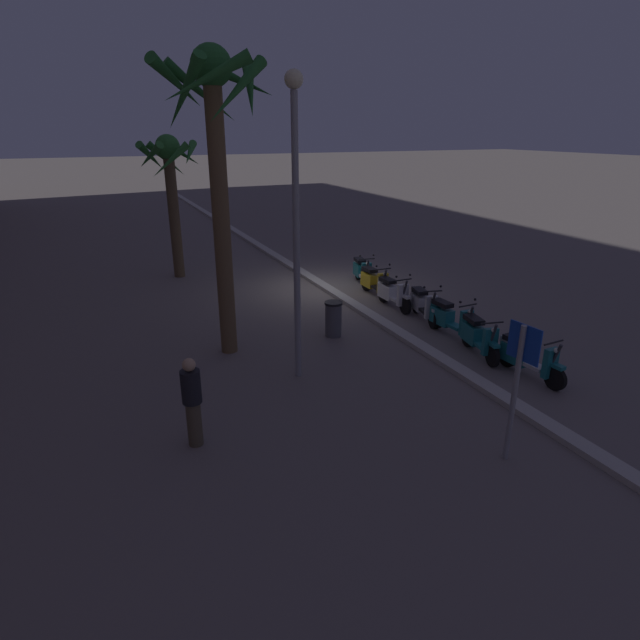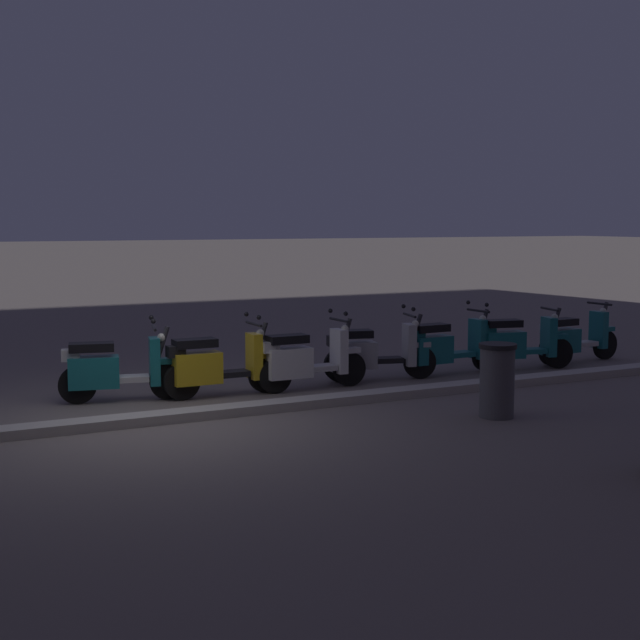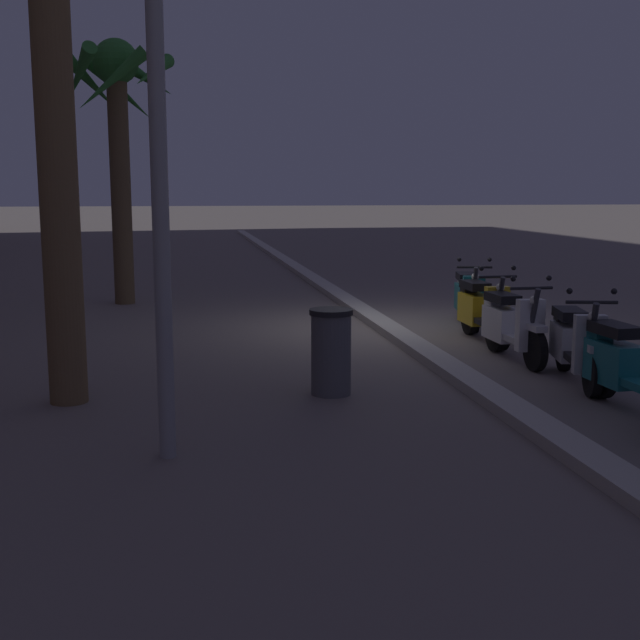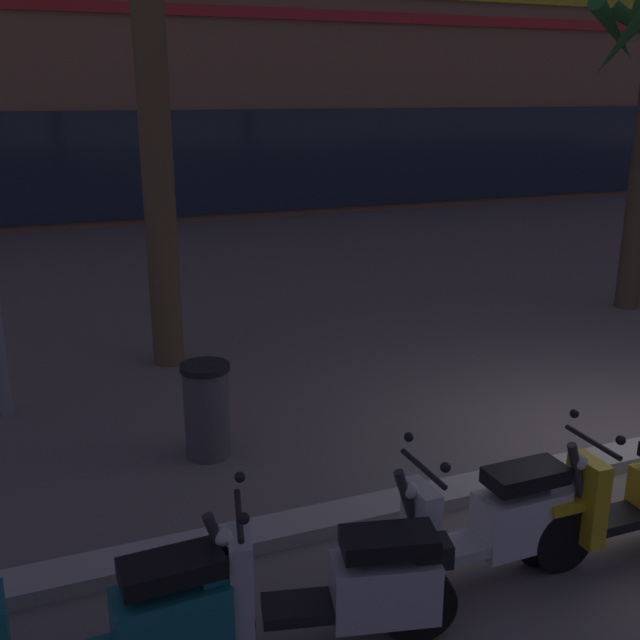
{
  "view_description": "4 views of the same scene",
  "coord_description": "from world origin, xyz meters",
  "px_view_note": "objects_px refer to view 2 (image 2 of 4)",
  "views": [
    {
      "loc": [
        -15.82,
        7.25,
        5.24
      ],
      "look_at": [
        -5.47,
        2.59,
        1.06
      ],
      "focal_mm": 29.24,
      "sensor_mm": 36.0,
      "label": 1
    },
    {
      "loc": [
        2.88,
        10.49,
        2.5
      ],
      "look_at": [
        -2.21,
        0.28,
        1.21
      ],
      "focal_mm": 49.53,
      "sensor_mm": 36.0,
      "label": 2
    },
    {
      "loc": [
        -12.64,
        3.21,
        2.24
      ],
      "look_at": [
        -5.37,
        1.93,
        1.04
      ],
      "focal_mm": 45.33,
      "sensor_mm": 36.0,
      "label": 3
    },
    {
      "loc": [
        -5.56,
        -5.1,
        3.44
      ],
      "look_at": [
        -2.73,
        2.01,
        1.12
      ],
      "focal_mm": 42.23,
      "sensor_mm": 36.0,
      "label": 4
    }
  ],
  "objects_px": {
    "scooter_teal_lead_nearest": "(446,347)",
    "scooter_yellow_mid_rear": "(215,365)",
    "scooter_teal_mid_centre": "(573,338)",
    "scooter_white_tail_end": "(304,360)",
    "scooter_teal_gap_after_mid": "(518,343)",
    "litter_bin": "(497,380)",
    "scooter_silver_far_back": "(372,353)",
    "scooter_teal_last_in_row": "(113,370)"
  },
  "relations": [
    {
      "from": "scooter_teal_lead_nearest",
      "to": "scooter_yellow_mid_rear",
      "type": "height_order",
      "value": "same"
    },
    {
      "from": "scooter_teal_mid_centre",
      "to": "scooter_white_tail_end",
      "type": "distance_m",
      "value": 5.36
    },
    {
      "from": "scooter_teal_lead_nearest",
      "to": "scooter_teal_gap_after_mid",
      "type": "bearing_deg",
      "value": 173.09
    },
    {
      "from": "scooter_teal_lead_nearest",
      "to": "litter_bin",
      "type": "xyz_separation_m",
      "value": [
        1.2,
        2.87,
        0.03
      ]
    },
    {
      "from": "scooter_yellow_mid_rear",
      "to": "litter_bin",
      "type": "relative_size",
      "value": 1.89
    },
    {
      "from": "scooter_teal_mid_centre",
      "to": "scooter_teal_lead_nearest",
      "type": "height_order",
      "value": "scooter_teal_lead_nearest"
    },
    {
      "from": "scooter_teal_mid_centre",
      "to": "scooter_white_tail_end",
      "type": "height_order",
      "value": "scooter_white_tail_end"
    },
    {
      "from": "scooter_teal_mid_centre",
      "to": "scooter_silver_far_back",
      "type": "height_order",
      "value": "scooter_silver_far_back"
    },
    {
      "from": "scooter_teal_mid_centre",
      "to": "litter_bin",
      "type": "distance_m",
      "value": 4.88
    },
    {
      "from": "scooter_silver_far_back",
      "to": "scooter_yellow_mid_rear",
      "type": "height_order",
      "value": "same"
    },
    {
      "from": "scooter_teal_mid_centre",
      "to": "scooter_yellow_mid_rear",
      "type": "relative_size",
      "value": 1.03
    },
    {
      "from": "scooter_silver_far_back",
      "to": "scooter_teal_last_in_row",
      "type": "xyz_separation_m",
      "value": [
        4.02,
        -0.17,
        0.01
      ]
    },
    {
      "from": "scooter_white_tail_end",
      "to": "scooter_teal_last_in_row",
      "type": "height_order",
      "value": "same"
    },
    {
      "from": "litter_bin",
      "to": "scooter_white_tail_end",
      "type": "bearing_deg",
      "value": -62.04
    },
    {
      "from": "scooter_white_tail_end",
      "to": "scooter_silver_far_back",
      "type": "bearing_deg",
      "value": -168.77
    },
    {
      "from": "scooter_teal_mid_centre",
      "to": "scooter_teal_gap_after_mid",
      "type": "xyz_separation_m",
      "value": [
        1.39,
        0.19,
        0.02
      ]
    },
    {
      "from": "scooter_teal_gap_after_mid",
      "to": "scooter_teal_lead_nearest",
      "type": "bearing_deg",
      "value": -6.91
    },
    {
      "from": "scooter_silver_far_back",
      "to": "scooter_teal_last_in_row",
      "type": "relative_size",
      "value": 1.04
    },
    {
      "from": "litter_bin",
      "to": "scooter_teal_mid_centre",
      "type": "bearing_deg",
      "value": -143.45
    },
    {
      "from": "scooter_white_tail_end",
      "to": "litter_bin",
      "type": "bearing_deg",
      "value": 117.96
    },
    {
      "from": "scooter_silver_far_back",
      "to": "scooter_yellow_mid_rear",
      "type": "bearing_deg",
      "value": 3.04
    },
    {
      "from": "scooter_teal_gap_after_mid",
      "to": "scooter_silver_far_back",
      "type": "bearing_deg",
      "value": -5.28
    },
    {
      "from": "scooter_teal_lead_nearest",
      "to": "scooter_white_tail_end",
      "type": "xyz_separation_m",
      "value": [
        2.63,
        0.17,
        -0.0
      ]
    },
    {
      "from": "scooter_yellow_mid_rear",
      "to": "scooter_silver_far_back",
      "type": "bearing_deg",
      "value": -176.96
    },
    {
      "from": "scooter_teal_gap_after_mid",
      "to": "scooter_white_tail_end",
      "type": "relative_size",
      "value": 0.98
    },
    {
      "from": "litter_bin",
      "to": "scooter_teal_gap_after_mid",
      "type": "bearing_deg",
      "value": -133.02
    },
    {
      "from": "scooter_teal_mid_centre",
      "to": "scooter_white_tail_end",
      "type": "bearing_deg",
      "value": 2.17
    },
    {
      "from": "scooter_teal_mid_centre",
      "to": "scooter_white_tail_end",
      "type": "relative_size",
      "value": 1.05
    },
    {
      "from": "scooter_teal_gap_after_mid",
      "to": "scooter_teal_last_in_row",
      "type": "bearing_deg",
      "value": -3.53
    },
    {
      "from": "scooter_teal_last_in_row",
      "to": "litter_bin",
      "type": "height_order",
      "value": "scooter_teal_last_in_row"
    },
    {
      "from": "scooter_teal_last_in_row",
      "to": "scooter_teal_gap_after_mid",
      "type": "bearing_deg",
      "value": 176.47
    },
    {
      "from": "scooter_silver_far_back",
      "to": "scooter_teal_last_in_row",
      "type": "bearing_deg",
      "value": -2.36
    },
    {
      "from": "scooter_teal_mid_centre",
      "to": "scooter_teal_gap_after_mid",
      "type": "distance_m",
      "value": 1.4
    },
    {
      "from": "scooter_teal_lead_nearest",
      "to": "litter_bin",
      "type": "height_order",
      "value": "scooter_teal_lead_nearest"
    },
    {
      "from": "scooter_teal_mid_centre",
      "to": "scooter_teal_lead_nearest",
      "type": "relative_size",
      "value": 0.99
    },
    {
      "from": "litter_bin",
      "to": "scooter_teal_last_in_row",
      "type": "bearing_deg",
      "value": -36.87
    },
    {
      "from": "scooter_yellow_mid_rear",
      "to": "litter_bin",
      "type": "xyz_separation_m",
      "value": [
        -2.79,
        2.82,
        0.03
      ]
    },
    {
      "from": "scooter_teal_mid_centre",
      "to": "scooter_teal_lead_nearest",
      "type": "distance_m",
      "value": 2.72
    },
    {
      "from": "scooter_silver_far_back",
      "to": "litter_bin",
      "type": "relative_size",
      "value": 1.89
    },
    {
      "from": "scooter_teal_lead_nearest",
      "to": "scooter_silver_far_back",
      "type": "height_order",
      "value": "same"
    },
    {
      "from": "scooter_white_tail_end",
      "to": "scooter_teal_last_in_row",
      "type": "bearing_deg",
      "value": -8.77
    },
    {
      "from": "scooter_silver_far_back",
      "to": "scooter_yellow_mid_rear",
      "type": "xyz_separation_m",
      "value": [
        2.64,
        0.14,
        0.02
      ]
    }
  ]
}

